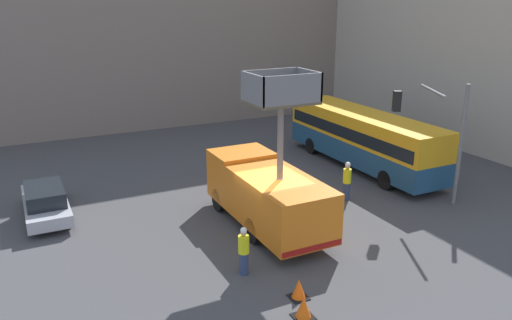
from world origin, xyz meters
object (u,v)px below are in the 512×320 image
road_worker_directing (347,181)px  parked_car_curbside (45,201)px  city_bus (363,136)px  traffic_cone_mid_road (299,289)px  utility_truck (267,191)px  traffic_cone_near_truck (304,308)px  road_worker_near_truck (244,251)px  traffic_light_pole (437,124)px

road_worker_directing → parked_car_curbside: size_ratio=0.40×
city_bus → traffic_cone_mid_road: bearing=150.7°
city_bus → traffic_cone_mid_road: 14.00m
utility_truck → traffic_cone_near_truck: utility_truck is taller
road_worker_directing → traffic_cone_mid_road: size_ratio=2.84×
utility_truck → road_worker_near_truck: bearing=-129.1°
utility_truck → parked_car_curbside: size_ratio=1.47×
city_bus → traffic_cone_near_truck: city_bus is taller
road_worker_near_truck → parked_car_curbside: size_ratio=0.37×
road_worker_directing → parked_car_curbside: road_worker_directing is taller
utility_truck → traffic_light_pole: (7.94, -1.16, 2.18)m
traffic_cone_near_truck → parked_car_curbside: 12.76m
city_bus → traffic_cone_near_truck: size_ratio=15.79×
utility_truck → traffic_cone_near_truck: (-1.94, -6.07, -1.26)m
traffic_light_pole → traffic_cone_near_truck: 11.56m
road_worker_directing → city_bus: bearing=-176.3°
parked_car_curbside → road_worker_near_truck: bearing=-55.2°
traffic_light_pole → traffic_cone_mid_road: traffic_light_pole is taller
utility_truck → road_worker_directing: 4.82m
city_bus → parked_car_curbside: city_bus is taller
traffic_light_pole → traffic_cone_near_truck: (-9.88, -4.92, -3.43)m
traffic_cone_near_truck → traffic_cone_mid_road: 1.03m
traffic_cone_near_truck → road_worker_near_truck: bearing=99.5°
city_bus → road_worker_directing: 5.34m
city_bus → traffic_cone_mid_road: (-10.01, -9.68, -1.50)m
utility_truck → traffic_cone_mid_road: 5.51m
utility_truck → parked_car_curbside: (-8.10, 5.09, -0.86)m
traffic_light_pole → road_worker_directing: size_ratio=2.95×
road_worker_near_truck → road_worker_directing: size_ratio=0.93×
utility_truck → city_bus: (8.47, 4.55, 0.22)m
city_bus → road_worker_near_truck: size_ratio=6.30×
utility_truck → traffic_cone_mid_road: size_ratio=10.50×
city_bus → traffic_light_pole: traffic_light_pole is taller
city_bus → utility_truck: bearing=134.9°
road_worker_directing → traffic_light_pole: bearing=107.4°
road_worker_near_truck → parked_car_curbside: (-5.65, 8.11, -0.14)m
road_worker_directing → traffic_cone_mid_road: (-6.24, -5.99, -0.64)m
utility_truck → parked_car_curbside: utility_truck is taller
parked_car_curbside → road_worker_directing: bearing=-18.3°
city_bus → road_worker_directing: size_ratio=5.85×
traffic_light_pole → parked_car_curbside: (-16.04, 6.25, -3.03)m
city_bus → road_worker_directing: bearing=151.0°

